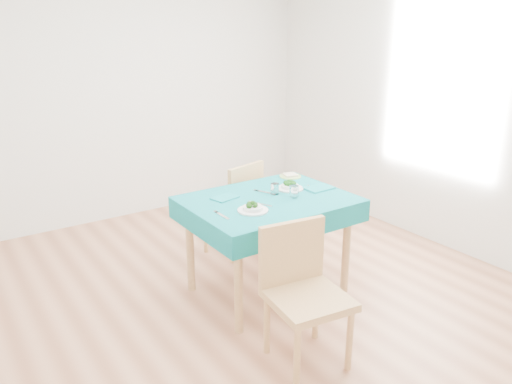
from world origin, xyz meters
TOP-DOWN VIEW (x-y plane):
  - room_shell at (0.00, 0.00)m, footprint 4.02×4.52m
  - table at (0.15, 0.05)m, footprint 1.17×0.89m
  - chair_near at (-0.16, -0.78)m, footprint 0.50×0.54m
  - chair_far at (0.29, 0.81)m, footprint 0.51×0.54m
  - bowl_near at (-0.10, -0.10)m, footprint 0.21×0.21m
  - bowl_far at (0.41, 0.13)m, footprint 0.21×0.21m
  - fork_near at (-0.31, -0.06)m, footprint 0.03×0.17m
  - knife_near at (0.03, -0.01)m, footprint 0.09×0.19m
  - fork_far at (0.21, 0.18)m, footprint 0.09×0.17m
  - knife_far at (0.61, 0.04)m, footprint 0.08×0.19m
  - napkin_near at (-0.12, 0.23)m, footprint 0.21×0.17m
  - napkin_far at (0.60, 0.01)m, footprint 0.22×0.16m
  - tumbler_center at (0.25, 0.11)m, footprint 0.06×0.06m
  - tumbler_side at (0.32, -0.03)m, footprint 0.07×0.07m
  - side_plate at (0.62, 0.40)m, footprint 0.18×0.18m
  - bread_slice at (0.62, 0.40)m, footprint 0.13×0.13m

SIDE VIEW (x-z plane):
  - table at x=0.15m, z-range 0.00..0.76m
  - chair_far at x=0.29m, z-range 0.00..1.03m
  - chair_near at x=-0.16m, z-range 0.00..1.10m
  - knife_far at x=0.61m, z-range 0.76..0.76m
  - knife_near at x=0.03m, z-range 0.76..0.76m
  - fork_near at x=-0.31m, z-range 0.76..0.76m
  - fork_far at x=0.21m, z-range 0.76..0.76m
  - side_plate at x=0.62m, z-range 0.76..0.77m
  - napkin_near at x=-0.12m, z-range 0.76..0.77m
  - napkin_far at x=0.60m, z-range 0.76..0.77m
  - bread_slice at x=0.62m, z-range 0.77..0.78m
  - bowl_far at x=0.41m, z-range 0.76..0.82m
  - bowl_near at x=-0.10m, z-range 0.76..0.82m
  - tumbler_center at x=0.25m, z-range 0.76..0.84m
  - tumbler_side at x=0.32m, z-range 0.76..0.85m
  - room_shell at x=0.00m, z-range -0.02..2.71m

